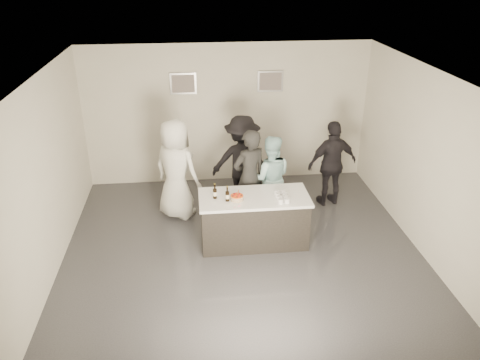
{
  "coord_description": "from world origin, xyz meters",
  "views": [
    {
      "loc": [
        -0.76,
        -6.54,
        4.56
      ],
      "look_at": [
        0.0,
        0.5,
        1.15
      ],
      "focal_mm": 35.0,
      "sensor_mm": 36.0,
      "label": 1
    }
  ],
  "objects_px": {
    "beer_bottle_a": "(215,191)",
    "person_guest_left": "(176,170)",
    "bar_counter": "(254,219)",
    "beer_bottle_b": "(227,194)",
    "person_main_blue": "(270,178)",
    "person_guest_right": "(332,164)",
    "person_guest_back": "(242,162)",
    "person_main_black": "(249,177)",
    "cake": "(237,198)"
  },
  "relations": [
    {
      "from": "person_guest_right",
      "to": "person_main_black",
      "type": "bearing_deg",
      "value": 5.89
    },
    {
      "from": "cake",
      "to": "beer_bottle_b",
      "type": "xyz_separation_m",
      "value": [
        -0.16,
        -0.02,
        0.09
      ]
    },
    {
      "from": "beer_bottle_b",
      "to": "person_main_black",
      "type": "distance_m",
      "value": 0.96
    },
    {
      "from": "bar_counter",
      "to": "person_main_black",
      "type": "distance_m",
      "value": 0.85
    },
    {
      "from": "bar_counter",
      "to": "person_guest_back",
      "type": "distance_m",
      "value": 1.49
    },
    {
      "from": "bar_counter",
      "to": "person_main_black",
      "type": "bearing_deg",
      "value": 89.16
    },
    {
      "from": "bar_counter",
      "to": "beer_bottle_a",
      "type": "bearing_deg",
      "value": 179.74
    },
    {
      "from": "bar_counter",
      "to": "person_guest_right",
      "type": "bearing_deg",
      "value": 36.25
    },
    {
      "from": "beer_bottle_b",
      "to": "person_main_black",
      "type": "bearing_deg",
      "value": 60.45
    },
    {
      "from": "bar_counter",
      "to": "cake",
      "type": "relative_size",
      "value": 8.69
    },
    {
      "from": "beer_bottle_a",
      "to": "person_main_blue",
      "type": "xyz_separation_m",
      "value": [
        1.07,
        0.85,
        -0.21
      ]
    },
    {
      "from": "cake",
      "to": "person_main_blue",
      "type": "distance_m",
      "value": 1.2
    },
    {
      "from": "beer_bottle_b",
      "to": "bar_counter",
      "type": "bearing_deg",
      "value": 14.17
    },
    {
      "from": "beer_bottle_a",
      "to": "person_main_blue",
      "type": "height_order",
      "value": "person_main_blue"
    },
    {
      "from": "person_main_black",
      "to": "person_guest_left",
      "type": "bearing_deg",
      "value": -40.44
    },
    {
      "from": "cake",
      "to": "person_main_black",
      "type": "bearing_deg",
      "value": 69.02
    },
    {
      "from": "bar_counter",
      "to": "beer_bottle_b",
      "type": "height_order",
      "value": "beer_bottle_b"
    },
    {
      "from": "beer_bottle_b",
      "to": "person_main_blue",
      "type": "distance_m",
      "value": 1.32
    },
    {
      "from": "bar_counter",
      "to": "person_guest_left",
      "type": "height_order",
      "value": "person_guest_left"
    },
    {
      "from": "cake",
      "to": "person_guest_right",
      "type": "distance_m",
      "value": 2.44
    },
    {
      "from": "beer_bottle_a",
      "to": "person_main_blue",
      "type": "distance_m",
      "value": 1.38
    },
    {
      "from": "cake",
      "to": "person_main_blue",
      "type": "xyz_separation_m",
      "value": [
        0.72,
        0.95,
        -0.11
      ]
    },
    {
      "from": "person_main_blue",
      "to": "person_guest_right",
      "type": "distance_m",
      "value": 1.37
    },
    {
      "from": "person_main_black",
      "to": "person_guest_left",
      "type": "height_order",
      "value": "person_guest_left"
    },
    {
      "from": "bar_counter",
      "to": "person_guest_left",
      "type": "xyz_separation_m",
      "value": [
        -1.32,
        1.1,
        0.51
      ]
    },
    {
      "from": "bar_counter",
      "to": "beer_bottle_a",
      "type": "xyz_separation_m",
      "value": [
        -0.66,
        0.0,
        0.58
      ]
    },
    {
      "from": "person_main_black",
      "to": "person_main_blue",
      "type": "relative_size",
      "value": 1.11
    },
    {
      "from": "person_main_black",
      "to": "person_guest_left",
      "type": "distance_m",
      "value": 1.38
    },
    {
      "from": "cake",
      "to": "person_guest_right",
      "type": "height_order",
      "value": "person_guest_right"
    },
    {
      "from": "bar_counter",
      "to": "person_guest_left",
      "type": "distance_m",
      "value": 1.79
    },
    {
      "from": "beer_bottle_b",
      "to": "person_guest_left",
      "type": "relative_size",
      "value": 0.13
    },
    {
      "from": "bar_counter",
      "to": "person_guest_back",
      "type": "bearing_deg",
      "value": 91.81
    },
    {
      "from": "bar_counter",
      "to": "person_main_blue",
      "type": "relative_size",
      "value": 1.13
    },
    {
      "from": "beer_bottle_a",
      "to": "person_guest_left",
      "type": "xyz_separation_m",
      "value": [
        -0.66,
        1.09,
        -0.07
      ]
    },
    {
      "from": "beer_bottle_a",
      "to": "person_main_black",
      "type": "relative_size",
      "value": 0.14
    },
    {
      "from": "beer_bottle_b",
      "to": "person_main_blue",
      "type": "height_order",
      "value": "person_main_blue"
    },
    {
      "from": "person_guest_left",
      "to": "person_guest_back",
      "type": "relative_size",
      "value": 1.04
    },
    {
      "from": "bar_counter",
      "to": "beer_bottle_b",
      "type": "relative_size",
      "value": 7.15
    },
    {
      "from": "cake",
      "to": "person_main_blue",
      "type": "relative_size",
      "value": 0.13
    },
    {
      "from": "beer_bottle_a",
      "to": "person_guest_left",
      "type": "height_order",
      "value": "person_guest_left"
    },
    {
      "from": "person_main_black",
      "to": "person_guest_right",
      "type": "relative_size",
      "value": 1.05
    },
    {
      "from": "beer_bottle_b",
      "to": "cake",
      "type": "bearing_deg",
      "value": 5.94
    },
    {
      "from": "person_guest_right",
      "to": "person_main_blue",
      "type": "bearing_deg",
      "value": 5.58
    },
    {
      "from": "person_main_blue",
      "to": "person_guest_back",
      "type": "bearing_deg",
      "value": -43.32
    },
    {
      "from": "cake",
      "to": "beer_bottle_a",
      "type": "relative_size",
      "value": 0.82
    },
    {
      "from": "person_main_blue",
      "to": "bar_counter",
      "type": "bearing_deg",
      "value": 70.88
    },
    {
      "from": "person_guest_right",
      "to": "bar_counter",
      "type": "bearing_deg",
      "value": 24.45
    },
    {
      "from": "person_main_black",
      "to": "person_main_blue",
      "type": "height_order",
      "value": "person_main_black"
    },
    {
      "from": "person_main_blue",
      "to": "person_guest_right",
      "type": "bearing_deg",
      "value": -155.75
    },
    {
      "from": "person_main_black",
      "to": "person_guest_back",
      "type": "distance_m",
      "value": 0.69
    }
  ]
}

